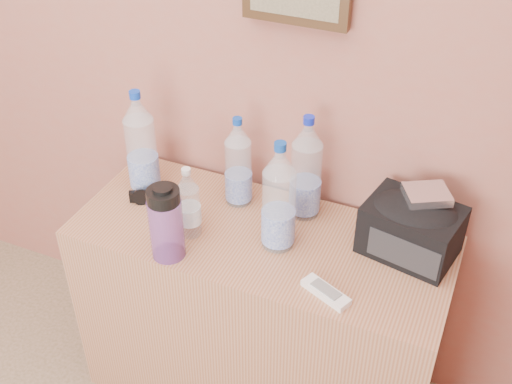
% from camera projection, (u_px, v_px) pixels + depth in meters
% --- Properties ---
extents(dresser, '(1.13, 0.47, 0.71)m').
position_uv_depth(dresser, '(260.00, 317.00, 2.11)').
color(dresser, '#9E7953').
rests_on(dresser, ground).
extents(pet_large_a, '(0.09, 0.09, 0.35)m').
position_uv_depth(pet_large_a, '(141.00, 147.00, 2.00)').
color(pet_large_a, silver).
rests_on(pet_large_a, dresser).
extents(pet_large_b, '(0.08, 0.08, 0.30)m').
position_uv_depth(pet_large_b, '(238.00, 166.00, 1.96)').
color(pet_large_b, silver).
rests_on(pet_large_b, dresser).
extents(pet_large_c, '(0.09, 0.09, 0.34)m').
position_uv_depth(pet_large_c, '(306.00, 172.00, 1.90)').
color(pet_large_c, silver).
rests_on(pet_large_c, dresser).
extents(pet_large_d, '(0.09, 0.09, 0.34)m').
position_uv_depth(pet_large_d, '(279.00, 202.00, 1.78)').
color(pet_large_d, '#C7E9FF').
rests_on(pet_large_d, dresser).
extents(pet_small, '(0.07, 0.07, 0.23)m').
position_uv_depth(pet_small, '(189.00, 206.00, 1.85)').
color(pet_small, '#A9C7DB').
rests_on(pet_small, dresser).
extents(nalgene_bottle, '(0.10, 0.10, 0.23)m').
position_uv_depth(nalgene_bottle, '(166.00, 222.00, 1.76)').
color(nalgene_bottle, purple).
rests_on(nalgene_bottle, dresser).
extents(sunglasses, '(0.15, 0.12, 0.04)m').
position_uv_depth(sunglasses, '(152.00, 196.00, 2.03)').
color(sunglasses, black).
rests_on(sunglasses, dresser).
extents(ac_remote, '(0.15, 0.10, 0.02)m').
position_uv_depth(ac_remote, '(326.00, 292.00, 1.70)').
color(ac_remote, white).
rests_on(ac_remote, dresser).
extents(toiletry_bag, '(0.29, 0.23, 0.17)m').
position_uv_depth(toiletry_bag, '(412.00, 227.00, 1.79)').
color(toiletry_bag, black).
rests_on(toiletry_bag, dresser).
extents(foil_packet, '(0.15, 0.14, 0.02)m').
position_uv_depth(foil_packet, '(427.00, 195.00, 1.75)').
color(foil_packet, silver).
rests_on(foil_packet, toiletry_bag).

